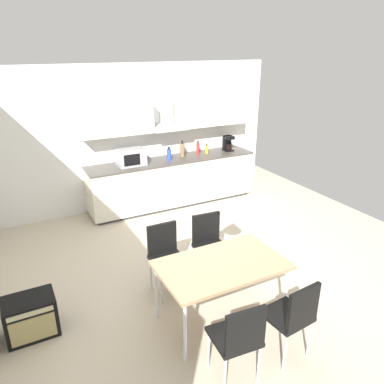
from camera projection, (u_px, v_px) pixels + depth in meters
ground_plane at (203, 281)px, 4.92m from camera, size 7.30×8.57×0.02m
wall_back at (126, 138)px, 6.83m from camera, size 5.84×0.10×2.60m
kitchen_counter at (173, 181)px, 7.16m from camera, size 3.24×0.67×0.90m
backsplash_tile at (166, 143)px, 7.16m from camera, size 3.22×0.02×0.46m
upper_wall_cabinets at (168, 113)px, 6.82m from camera, size 3.22×0.40×0.61m
microwave at (131, 157)px, 6.59m from camera, size 0.48×0.35×0.28m
coffee_maker at (228, 143)px, 7.49m from camera, size 0.18×0.19×0.30m
bottle_brown at (182, 150)px, 7.09m from camera, size 0.08×0.08×0.31m
bottle_blue at (169, 155)px, 6.86m from camera, size 0.08×0.08×0.25m
bottle_red at (198, 148)px, 7.24m from camera, size 0.06×0.06×0.27m
bottle_yellow at (207, 149)px, 7.31m from camera, size 0.06×0.06×0.19m
dining_table at (221, 267)px, 3.99m from camera, size 1.35×0.83×0.72m
chair_near_right at (294, 313)px, 3.52m from camera, size 0.43×0.43×0.87m
chair_near_left at (239, 335)px, 3.26m from camera, size 0.43×0.43×0.87m
chair_far_left at (166, 252)px, 4.57m from camera, size 0.40×0.40×0.87m
chair_far_right at (209, 240)px, 4.84m from camera, size 0.43×0.43×0.87m
guitar_amp at (31, 316)px, 3.94m from camera, size 0.52×0.37×0.44m
pendant_lamp at (225, 172)px, 3.60m from camera, size 0.32×0.32×0.22m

